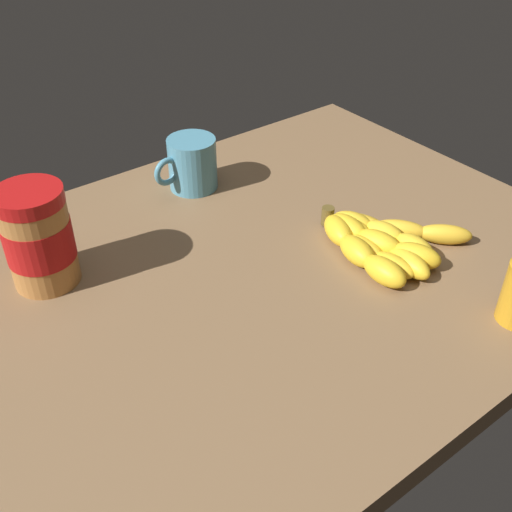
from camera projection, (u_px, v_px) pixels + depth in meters
The scene contains 4 objects.
ground_plane at pixel (265, 272), 92.44cm from camera, with size 95.92×73.95×3.79cm, color brown.
banana_bunch at pixel (378, 241), 92.58cm from camera, with size 20.40×21.02×3.67cm.
peanut_butter_jar at pixel (38, 238), 83.62cm from camera, with size 9.30×9.30×14.58cm.
coffee_mug at pixel (192, 164), 106.08cm from camera, with size 12.03×8.33×9.05cm.
Camera 1 is at (45.30, 57.09, 55.04)cm, focal length 43.50 mm.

